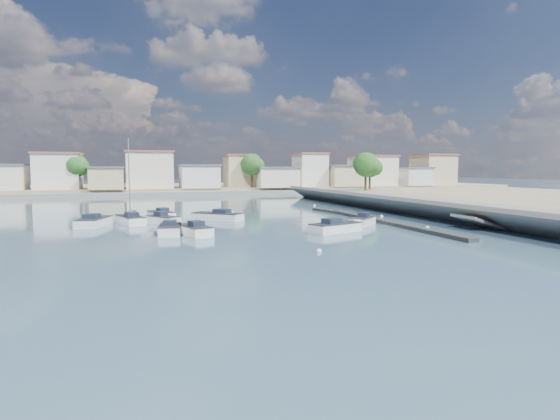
% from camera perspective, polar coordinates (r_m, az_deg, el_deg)
% --- Properties ---
extents(ground, '(400.00, 400.00, 0.00)m').
position_cam_1_polar(ground, '(75.14, -3.27, 0.66)').
color(ground, '#315162').
rests_on(ground, ground).
extents(seawall_walkway, '(5.00, 90.00, 1.80)m').
position_cam_1_polar(seawall_walkway, '(58.62, 21.32, -0.02)').
color(seawall_walkway, slate).
rests_on(seawall_walkway, ground).
extents(breakwater, '(2.00, 31.02, 0.35)m').
position_cam_1_polar(breakwater, '(52.03, 11.43, -1.18)').
color(breakwater, black).
rests_on(breakwater, ground).
extents(far_shore_land, '(160.00, 40.00, 1.40)m').
position_cam_1_polar(far_shore_land, '(126.14, -8.90, 2.68)').
color(far_shore_land, gray).
rests_on(far_shore_land, ground).
extents(far_shore_quay, '(160.00, 2.50, 0.80)m').
position_cam_1_polar(far_shore_quay, '(105.43, -7.28, 2.09)').
color(far_shore_quay, slate).
rests_on(far_shore_quay, ground).
extents(far_town, '(113.01, 12.80, 8.35)m').
position_cam_1_polar(far_town, '(113.34, -2.46, 4.62)').
color(far_town, '#ECE4C6').
rests_on(far_town, far_shore_land).
extents(shore_trees, '(74.56, 38.32, 7.92)m').
position_cam_1_polar(shore_trees, '(104.22, -2.50, 5.29)').
color(shore_trees, '#38281E').
rests_on(shore_trees, ground).
extents(motorboat_a, '(2.92, 4.96, 1.48)m').
position_cam_1_polar(motorboat_a, '(41.27, -10.55, -2.46)').
color(motorboat_a, white).
rests_on(motorboat_a, ground).
extents(motorboat_b, '(2.35, 5.07, 1.48)m').
position_cam_1_polar(motorboat_b, '(42.31, -13.22, -2.33)').
color(motorboat_b, white).
rests_on(motorboat_b, ground).
extents(motorboat_c, '(5.65, 5.35, 1.48)m').
position_cam_1_polar(motorboat_c, '(52.75, -7.89, -0.81)').
color(motorboat_c, white).
rests_on(motorboat_c, ground).
extents(motorboat_d, '(3.89, 3.85, 1.48)m').
position_cam_1_polar(motorboat_d, '(47.93, 9.94, -1.43)').
color(motorboat_d, white).
rests_on(motorboat_d, ground).
extents(motorboat_e, '(3.45, 5.95, 1.48)m').
position_cam_1_polar(motorboat_e, '(50.69, -21.62, -1.36)').
color(motorboat_e, white).
rests_on(motorboat_e, ground).
extents(motorboat_f, '(3.15, 4.83, 1.48)m').
position_cam_1_polar(motorboat_f, '(55.87, -14.38, -0.60)').
color(motorboat_f, white).
rests_on(motorboat_f, ground).
extents(motorboat_g, '(3.58, 4.27, 1.48)m').
position_cam_1_polar(motorboat_g, '(49.85, -13.90, -1.25)').
color(motorboat_g, white).
rests_on(motorboat_g, ground).
extents(motorboat_h, '(5.60, 3.68, 1.48)m').
position_cam_1_polar(motorboat_h, '(42.79, 7.04, -2.15)').
color(motorboat_h, white).
rests_on(motorboat_h, ground).
extents(sailboat, '(3.26, 5.92, 9.00)m').
position_cam_1_polar(sailboat, '(51.34, -17.86, -1.12)').
color(sailboat, white).
rests_on(sailboat, ground).
extents(mooring_buoys, '(16.43, 38.12, 0.39)m').
position_cam_1_polar(mooring_buoys, '(54.09, 6.89, -1.01)').
color(mooring_buoys, white).
rests_on(mooring_buoys, ground).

